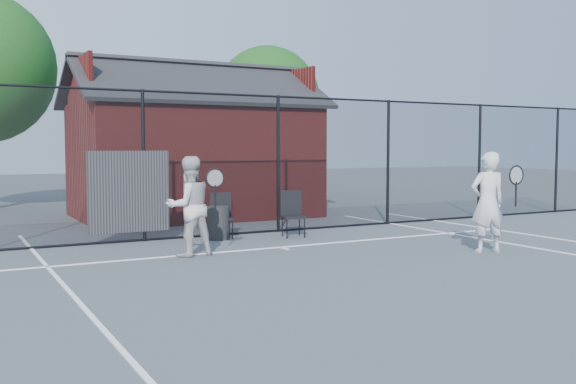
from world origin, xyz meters
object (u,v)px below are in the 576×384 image
clubhouse (193,157)px  player_back (189,206)px  chair_left (222,216)px  player_front (488,202)px  waste_bin (218,223)px  chair_right (293,215)px

clubhouse → player_back: (-2.30, -6.06, -0.75)m
chair_left → player_front: bearing=-34.3°
clubhouse → chair_left: size_ratio=7.13×
player_front → waste_bin: player_front is taller
player_back → chair_right: size_ratio=1.82×
waste_bin → player_front: bearing=-46.1°
chair_left → chair_right: (1.39, -0.50, 0.01)m
player_back → waste_bin: 2.05m
player_front → player_back: (-4.79, 2.16, -0.04)m
chair_left → waste_bin: 0.18m
clubhouse → chair_right: size_ratio=6.91×
clubhouse → chair_left: clubhouse is taller
player_front → chair_left: bearing=132.4°
waste_bin → chair_right: bearing=-15.8°
chair_left → chair_right: chair_right is taller
clubhouse → player_back: 6.53m
player_back → clubhouse: bearing=69.2°
player_front → clubhouse: bearing=106.9°
player_front → waste_bin: 5.24m
player_front → chair_left: size_ratio=1.96×
chair_right → player_back: bearing=-143.6°
chair_left → chair_right: 1.47m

